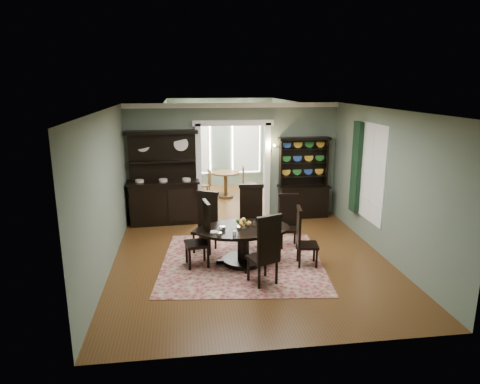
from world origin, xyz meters
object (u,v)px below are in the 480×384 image
object	(u,v)px
welsh_dresser	(303,188)
parlor_table	(226,181)
dining_table	(243,239)
sideboard	(164,191)

from	to	relation	value
welsh_dresser	parlor_table	world-z (taller)	welsh_dresser
dining_table	sideboard	size ratio (longest dim) A/B	0.82
dining_table	parlor_table	distance (m)	5.07
sideboard	welsh_dresser	size ratio (longest dim) A/B	1.11
sideboard	parlor_table	world-z (taller)	sideboard
parlor_table	sideboard	bearing A→B (deg)	-128.86
welsh_dresser	dining_table	bearing A→B (deg)	-125.14
sideboard	parlor_table	distance (m)	2.89
welsh_dresser	parlor_table	size ratio (longest dim) A/B	2.44
dining_table	parlor_table	xyz separation A→B (m)	(0.16, 5.06, 0.02)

